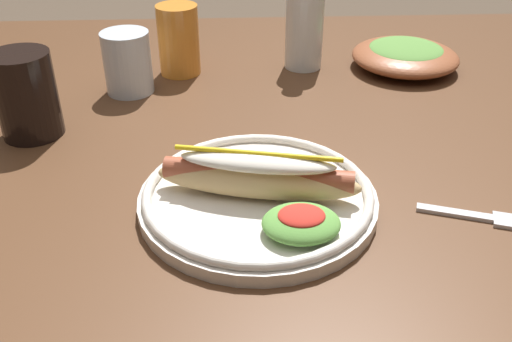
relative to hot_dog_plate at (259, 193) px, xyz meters
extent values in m
cube|color=#51331E|center=(-0.03, 0.23, -0.04)|extent=(1.47, 1.04, 0.04)
cylinder|color=#51331E|center=(0.61, 0.66, -0.41)|extent=(0.06, 0.06, 0.70)
cylinder|color=silver|center=(0.00, 0.00, -0.01)|extent=(0.28, 0.28, 0.02)
torus|color=silver|center=(0.00, 0.00, 0.00)|extent=(0.27, 0.27, 0.01)
ellipsoid|color=tan|center=(0.00, 0.00, 0.01)|extent=(0.24, 0.10, 0.04)
cylinder|color=#9E4C33|center=(0.00, 0.00, 0.02)|extent=(0.22, 0.07, 0.03)
ellipsoid|color=silver|center=(0.00, 0.00, 0.04)|extent=(0.18, 0.08, 0.02)
cylinder|color=yellow|center=(0.00, 0.00, 0.05)|extent=(0.19, 0.04, 0.01)
ellipsoid|color=#5B9942|center=(0.04, -0.07, 0.01)|extent=(0.08, 0.07, 0.02)
ellipsoid|color=red|center=(0.04, -0.07, 0.02)|extent=(0.05, 0.04, 0.01)
cube|color=silver|center=(0.22, -0.02, -0.02)|extent=(0.08, 0.04, 0.00)
cube|color=silver|center=(0.28, -0.04, -0.02)|extent=(0.04, 0.04, 0.00)
cylinder|color=black|center=(-0.32, 0.20, 0.04)|extent=(0.09, 0.09, 0.12)
cylinder|color=silver|center=(-0.20, 0.35, 0.03)|extent=(0.08, 0.08, 0.10)
cylinder|color=orange|center=(-0.12, 0.42, 0.04)|extent=(0.07, 0.07, 0.12)
cylinder|color=silver|center=(0.10, 0.44, 0.05)|extent=(0.07, 0.07, 0.14)
ellipsoid|color=brown|center=(0.29, 0.43, 0.00)|extent=(0.19, 0.19, 0.04)
ellipsoid|color=#56893D|center=(0.29, 0.43, 0.01)|extent=(0.13, 0.13, 0.02)
camera|label=1|loc=(-0.03, -0.55, 0.37)|focal=39.94mm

